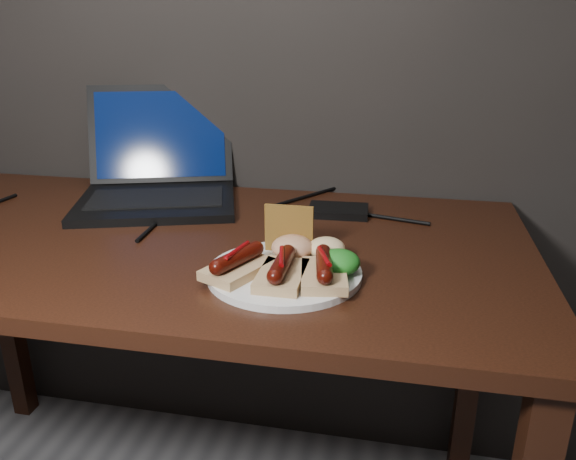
# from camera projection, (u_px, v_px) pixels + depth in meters

# --- Properties ---
(desk) EXTENTS (1.40, 0.70, 0.75)m
(desk) POSITION_uv_depth(u_px,v_px,m) (169.00, 276.00, 1.13)
(desk) COLOR #37190D
(desk) RESTS_ON ground
(laptop) EXTENTS (0.43, 0.44, 0.25)m
(laptop) POSITION_uv_depth(u_px,v_px,m) (158.00, 177.00, 1.30)
(laptop) COLOR black
(laptop) RESTS_ON desk
(hard_drive) EXTENTS (0.13, 0.09, 0.02)m
(hard_drive) POSITION_uv_depth(u_px,v_px,m) (338.00, 211.00, 1.21)
(hard_drive) COLOR black
(hard_drive) RESTS_ON desk
(desk_cables) EXTENTS (0.99, 0.43, 0.01)m
(desk_cables) POSITION_uv_depth(u_px,v_px,m) (199.00, 210.00, 1.23)
(desk_cables) COLOR black
(desk_cables) RESTS_ON desk
(plate) EXTENTS (0.33, 0.33, 0.01)m
(plate) POSITION_uv_depth(u_px,v_px,m) (284.00, 273.00, 0.92)
(plate) COLOR silver
(plate) RESTS_ON desk
(bread_sausage_left) EXTENTS (0.11, 0.13, 0.04)m
(bread_sausage_left) POSITION_uv_depth(u_px,v_px,m) (238.00, 264.00, 0.90)
(bread_sausage_left) COLOR #D9BA7F
(bread_sausage_left) RESTS_ON plate
(bread_sausage_center) EXTENTS (0.07, 0.12, 0.04)m
(bread_sausage_center) POSITION_uv_depth(u_px,v_px,m) (282.00, 270.00, 0.87)
(bread_sausage_center) COLOR #D9BA7F
(bread_sausage_center) RESTS_ON plate
(bread_sausage_right) EXTENTS (0.09, 0.12, 0.04)m
(bread_sausage_right) POSITION_uv_depth(u_px,v_px,m) (324.00, 270.00, 0.87)
(bread_sausage_right) COLOR #D9BA7F
(bread_sausage_right) RESTS_ON plate
(crispbread) EXTENTS (0.08, 0.01, 0.08)m
(crispbread) POSITION_uv_depth(u_px,v_px,m) (289.00, 229.00, 0.97)
(crispbread) COLOR olive
(crispbread) RESTS_ON plate
(salad_greens) EXTENTS (0.07, 0.07, 0.04)m
(salad_greens) POSITION_uv_depth(u_px,v_px,m) (338.00, 262.00, 0.90)
(salad_greens) COLOR #105414
(salad_greens) RESTS_ON plate
(salsa_mound) EXTENTS (0.07, 0.07, 0.04)m
(salsa_mound) POSITION_uv_depth(u_px,v_px,m) (292.00, 247.00, 0.95)
(salsa_mound) COLOR #A42110
(salsa_mound) RESTS_ON plate
(coleslaw_mound) EXTENTS (0.06, 0.06, 0.04)m
(coleslaw_mound) POSITION_uv_depth(u_px,v_px,m) (327.00, 248.00, 0.96)
(coleslaw_mound) COLOR beige
(coleslaw_mound) RESTS_ON plate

